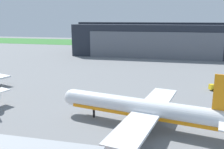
# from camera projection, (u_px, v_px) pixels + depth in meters

# --- Properties ---
(ground_plane) EXTENTS (440.00, 440.00, 0.00)m
(ground_plane) POSITION_uv_depth(u_px,v_px,m) (159.00, 111.00, 64.31)
(ground_plane) COLOR slate
(grass_field_strip) EXTENTS (440.00, 56.00, 0.08)m
(grass_field_strip) POSITION_uv_depth(u_px,v_px,m) (166.00, 44.00, 226.73)
(grass_field_strip) COLOR #377734
(grass_field_strip) RESTS_ON ground_plane
(maintenance_hangar) EXTENTS (102.12, 33.81, 21.03)m
(maintenance_hangar) POSITION_uv_depth(u_px,v_px,m) (155.00, 40.00, 158.73)
(maintenance_hangar) COLOR #232833
(maintenance_hangar) RESTS_ON ground_plane
(airliner_near_right) EXTENTS (40.87, 35.88, 13.49)m
(airliner_near_right) POSITION_uv_depth(u_px,v_px,m) (145.00, 109.00, 53.86)
(airliner_near_right) COLOR silver
(airliner_near_right) RESTS_ON ground_plane
(pushback_tractor) EXTENTS (5.27, 3.68, 2.21)m
(pushback_tractor) POSITION_uv_depth(u_px,v_px,m) (216.00, 87.00, 81.98)
(pushback_tractor) COLOR yellow
(pushback_tractor) RESTS_ON ground_plane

